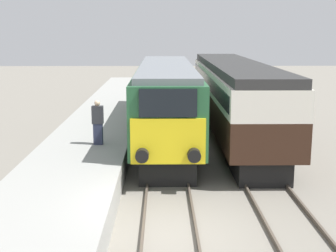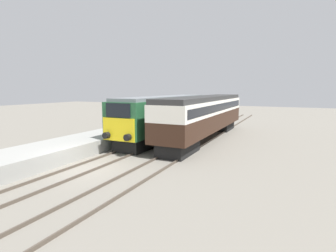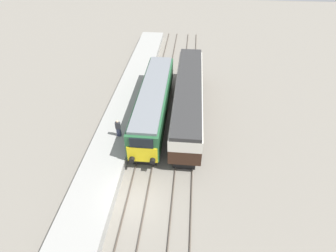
% 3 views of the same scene
% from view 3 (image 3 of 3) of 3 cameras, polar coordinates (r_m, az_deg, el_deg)
% --- Properties ---
extents(ground_plane, '(120.00, 120.00, 0.00)m').
position_cam_3_polar(ground_plane, '(20.65, -6.87, -16.09)').
color(ground_plane, slate).
extents(platform_left, '(3.50, 50.00, 0.93)m').
position_cam_3_polar(platform_left, '(26.26, -10.77, -0.24)').
color(platform_left, gray).
rests_on(platform_left, ground_plane).
extents(rails_near_track, '(1.51, 60.00, 0.14)m').
position_cam_3_polar(rails_near_track, '(23.71, -4.63, -6.07)').
color(rails_near_track, '#4C4238').
rests_on(rails_near_track, ground_plane).
extents(rails_far_track, '(1.50, 60.00, 0.14)m').
position_cam_3_polar(rails_far_track, '(23.46, 3.64, -6.63)').
color(rails_far_track, '#4C4238').
rests_on(rails_far_track, ground_plane).
extents(locomotive, '(2.70, 14.56, 3.80)m').
position_cam_3_polar(locomotive, '(26.41, -3.07, 5.27)').
color(locomotive, black).
rests_on(locomotive, ground_plane).
extents(passenger_carriage, '(2.75, 16.49, 3.82)m').
position_cam_3_polar(passenger_carriage, '(27.03, 4.45, 6.54)').
color(passenger_carriage, black).
rests_on(passenger_carriage, ground_plane).
extents(person_on_platform, '(0.44, 0.26, 1.77)m').
position_cam_3_polar(person_on_platform, '(24.00, -10.78, -0.46)').
color(person_on_platform, '#2D334C').
rests_on(person_on_platform, platform_left).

